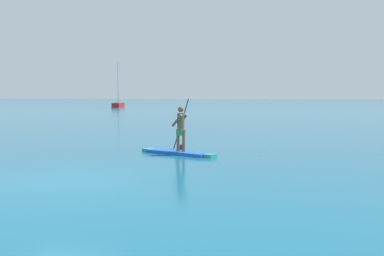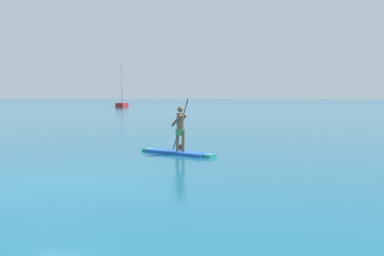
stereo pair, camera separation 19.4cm
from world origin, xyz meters
name	(u,v)px [view 1 (the left image)]	position (x,y,z in m)	size (l,w,h in m)	color
ground	(63,181)	(0.00, 0.00, 0.00)	(440.00, 440.00, 0.00)	#145B7A
paddleboarder_mid_center	(179,145)	(1.18, 5.84, 0.35)	(3.11, 1.59, 2.03)	blue
sailboat_left_horizon	(118,101)	(-27.56, 62.71, 1.08)	(2.22, 4.85, 7.50)	#A51E1E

